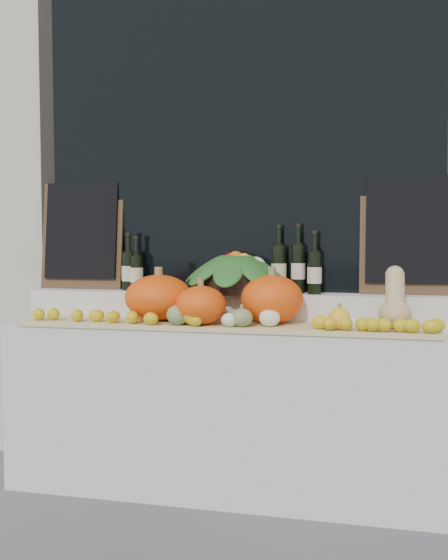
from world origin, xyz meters
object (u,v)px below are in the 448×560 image
at_px(pumpkin_left, 159,297).
at_px(produce_bowl, 236,272).
at_px(wine_bottle_tall, 279,269).
at_px(pumpkin_right, 272,299).
at_px(butternut_squash, 395,303).

distance_m(pumpkin_left, produce_bowl, 0.44).
xyz_separation_m(pumpkin_left, wine_bottle_tall, (0.59, 0.26, 0.15)).
xyz_separation_m(pumpkin_right, wine_bottle_tall, (-0.00, 0.25, 0.14)).
bearing_deg(wine_bottle_tall, produce_bowl, -168.91).
xyz_separation_m(pumpkin_right, produce_bowl, (-0.23, 0.21, 0.12)).
bearing_deg(wine_bottle_tall, butternut_squash, -26.39).
relative_size(pumpkin_left, wine_bottle_tall, 0.97).
relative_size(pumpkin_right, butternut_squash, 1.07).
height_order(pumpkin_right, butternut_squash, butternut_squash).
distance_m(butternut_squash, wine_bottle_tall, 0.68).
bearing_deg(butternut_squash, pumpkin_right, 175.78).
xyz_separation_m(butternut_squash, wine_bottle_tall, (-0.60, 0.30, 0.14)).
bearing_deg(pumpkin_left, pumpkin_right, 1.00).
relative_size(pumpkin_left, butternut_squash, 1.20).
relative_size(pumpkin_left, produce_bowl, 0.58).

